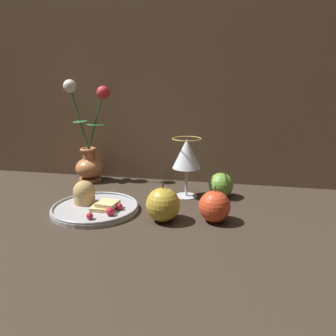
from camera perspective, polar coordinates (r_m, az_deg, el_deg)
ground_plane at (r=0.91m, az=-6.78°, el=-6.01°), size 2.40×2.40×0.00m
vase at (r=1.12m, az=-13.59°, el=2.49°), size 0.15×0.09×0.33m
plate_with_pastries at (r=0.87m, az=-12.94°, el=-6.15°), size 0.22×0.22×0.07m
wine_glass at (r=0.93m, az=3.27°, el=2.18°), size 0.08×0.08×0.17m
apple_beside_vase at (r=0.78m, az=8.10°, el=-6.64°), size 0.08×0.08×0.09m
apple_near_glass at (r=0.95m, az=9.20°, el=-2.94°), size 0.07×0.07×0.08m
apple_at_table_edge at (r=0.78m, az=-0.90°, el=-6.39°), size 0.08×0.08×0.09m
berry_near_plate at (r=0.87m, az=-0.00°, el=-6.33°), size 0.02×0.02×0.02m
berry_front_center at (r=0.90m, az=9.82°, el=-5.84°), size 0.02×0.02×0.02m
berry_by_glass_stem at (r=0.91m, az=-0.29°, el=-5.54°), size 0.01×0.01×0.01m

